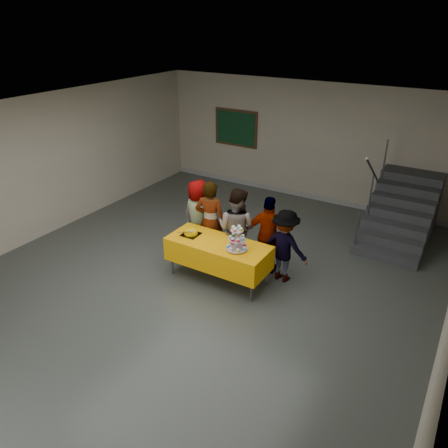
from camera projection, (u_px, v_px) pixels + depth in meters
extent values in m
plane|color=#4C514C|center=(195.00, 285.00, 7.92)|extent=(10.00, 10.00, 0.00)
cube|color=#B9AD95|center=(306.00, 142.00, 11.11)|extent=(8.00, 0.04, 3.00)
cube|color=#B9AD95|center=(36.00, 169.00, 9.14)|extent=(0.04, 10.00, 3.00)
cube|color=silver|center=(190.00, 119.00, 6.61)|extent=(8.00, 10.00, 0.04)
cube|color=#999999|center=(301.00, 194.00, 11.72)|extent=(7.90, 0.03, 0.12)
cylinder|color=#595960|center=(172.00, 257.00, 8.12)|extent=(0.04, 0.04, 0.73)
cylinder|color=#595960|center=(251.00, 283.00, 7.33)|extent=(0.04, 0.04, 0.73)
cylinder|color=#595960|center=(190.00, 244.00, 8.57)|extent=(0.04, 0.04, 0.73)
cylinder|color=#595960|center=(267.00, 267.00, 7.78)|extent=(0.04, 0.04, 0.73)
cube|color=#595960|center=(218.00, 244.00, 7.79)|extent=(1.80, 0.70, 0.02)
cube|color=#FFA505|center=(218.00, 253.00, 7.87)|extent=(1.88, 0.78, 0.44)
cylinder|color=silver|center=(237.00, 249.00, 7.53)|extent=(0.18, 0.18, 0.01)
cylinder|color=silver|center=(237.00, 239.00, 7.44)|extent=(0.02, 0.02, 0.42)
cylinder|color=silver|center=(237.00, 248.00, 7.52)|extent=(0.38, 0.38, 0.01)
cylinder|color=silver|center=(237.00, 239.00, 7.45)|extent=(0.30, 0.30, 0.01)
cylinder|color=silver|center=(237.00, 230.00, 7.37)|extent=(0.22, 0.22, 0.01)
cube|color=black|center=(191.00, 234.00, 8.04)|extent=(0.30, 0.30, 0.02)
cylinder|color=#FFC900|center=(191.00, 232.00, 8.02)|extent=(0.25, 0.25, 0.07)
ellipsoid|color=#FFC900|center=(191.00, 230.00, 8.00)|extent=(0.25, 0.25, 0.05)
ellipsoid|color=white|center=(192.00, 231.00, 7.95)|extent=(0.08, 0.08, 0.02)
cube|color=silver|center=(186.00, 232.00, 7.90)|extent=(0.30, 0.16, 0.04)
imported|color=slate|center=(199.00, 216.00, 8.79)|extent=(0.78, 0.55, 1.52)
imported|color=slate|center=(210.00, 222.00, 8.41)|extent=(0.69, 0.54, 1.65)
imported|color=slate|center=(237.00, 229.00, 8.18)|extent=(0.79, 0.63, 1.61)
imported|color=slate|center=(269.00, 235.00, 8.03)|extent=(0.95, 0.56, 1.52)
imported|color=slate|center=(285.00, 246.00, 7.82)|extent=(0.93, 0.58, 1.38)
cube|color=#424447|center=(384.00, 255.00, 8.73)|extent=(1.30, 0.30, 0.18)
cube|color=#424447|center=(389.00, 245.00, 8.92)|extent=(1.30, 0.30, 0.36)
cube|color=#424447|center=(393.00, 235.00, 9.11)|extent=(1.30, 0.30, 0.54)
cube|color=#424447|center=(396.00, 226.00, 9.30)|extent=(1.30, 0.30, 0.72)
cube|color=#424447|center=(400.00, 217.00, 9.49)|extent=(1.30, 0.30, 0.90)
cube|color=#424447|center=(404.00, 208.00, 9.69)|extent=(1.30, 0.30, 1.08)
cube|color=#424447|center=(407.00, 200.00, 9.88)|extent=(1.30, 0.30, 1.26)
cube|color=#424447|center=(410.00, 196.00, 10.11)|extent=(1.30, 0.30, 1.26)
cylinder|color=#595960|center=(356.00, 233.00, 8.81)|extent=(0.04, 0.04, 0.90)
cylinder|color=#595960|center=(371.00, 195.00, 9.19)|extent=(0.04, 0.04, 0.90)
cylinder|color=#595960|center=(385.00, 160.00, 9.65)|extent=(0.04, 0.04, 0.90)
cylinder|color=#595960|center=(374.00, 174.00, 9.04)|extent=(0.04, 1.85, 1.20)
cube|color=#472B16|center=(236.00, 128.00, 11.99)|extent=(1.30, 0.04, 1.00)
cube|color=#133E20|center=(236.00, 128.00, 11.97)|extent=(1.18, 0.02, 0.88)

